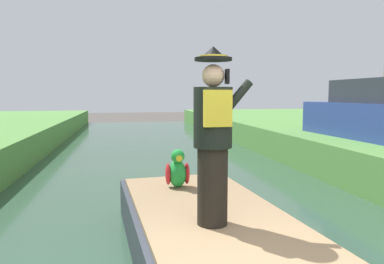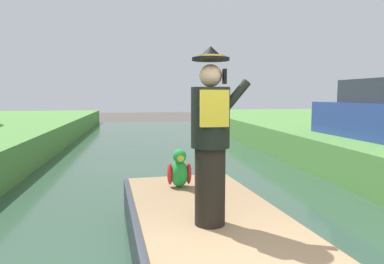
# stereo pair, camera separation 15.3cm
# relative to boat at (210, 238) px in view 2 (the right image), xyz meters

# --- Properties ---
(boat) EXTENTS (2.13, 4.33, 0.61)m
(boat) POSITION_rel_boat_xyz_m (0.00, 0.00, 0.00)
(boat) COLOR #333842
(boat) RESTS_ON canal_water
(person_pirate) EXTENTS (0.61, 0.42, 1.85)m
(person_pirate) POSITION_rel_boat_xyz_m (-0.08, -0.37, 1.23)
(person_pirate) COLOR black
(person_pirate) RESTS_ON boat
(parrot_plush) EXTENTS (0.36, 0.35, 0.57)m
(parrot_plush) POSITION_rel_boat_xyz_m (-0.22, 1.20, 0.55)
(parrot_plush) COLOR green
(parrot_plush) RESTS_ON boat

